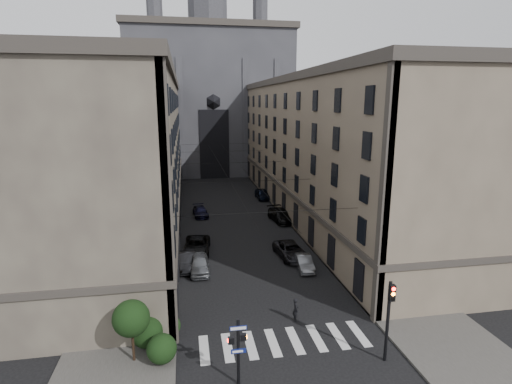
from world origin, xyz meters
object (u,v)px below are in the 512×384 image
car_right_midfar (281,215)px  car_right_near (304,262)px  traffic_light_right (389,312)px  car_left_far (200,212)px  gothic_tower (210,91)px  car_left_near (200,264)px  pedestrian_signal_left (238,347)px  car_left_midnear (187,261)px  car_right_midnear (290,250)px  pedestrian (296,309)px  car_left_midfar (197,246)px  car_right_far (262,194)px

car_right_midfar → car_right_near: bearing=-103.3°
traffic_light_right → car_left_far: 35.49m
gothic_tower → car_right_near: size_ratio=14.79×
car_left_near → car_left_far: car_left_near is taller
pedestrian_signal_left → gothic_tower: bearing=87.3°
car_left_midnear → car_right_midnear: (10.40, 0.89, -0.01)m
car_right_midnear → car_left_far: bearing=111.2°
car_left_midnear → pedestrian: pedestrian is taller
pedestrian_signal_left → car_left_far: 34.47m
car_left_midfar → car_right_near: size_ratio=1.45×
pedestrian → car_right_midfar: bearing=-9.1°
car_left_far → car_right_near: 21.73m
car_right_midnear → pedestrian: bearing=-108.5°
car_right_near → pedestrian: bearing=-105.9°
gothic_tower → pedestrian: gothic_tower is taller
car_right_far → car_left_midfar: bearing=-118.4°
car_left_near → car_left_far: 18.80m
car_right_far → traffic_light_right: bearing=-92.4°
pedestrian_signal_left → car_left_far: (-0.69, 34.43, -1.66)m
car_right_far → pedestrian: (-4.75, -36.99, 0.04)m
car_left_near → traffic_light_right: bearing=-54.7°
traffic_light_right → pedestrian: (-4.15, 5.48, -2.43)m
car_left_near → pedestrian: pedestrian is taller
gothic_tower → car_right_far: size_ratio=12.01×
car_right_midnear → car_left_near: bearing=-173.3°
car_left_far → car_left_midnear: bearing=-101.6°
car_left_midfar → car_left_near: bearing=-83.1°
car_right_midfar → car_right_far: car_right_far is taller
car_right_near → car_right_midnear: bearing=104.8°
car_right_midfar → car_left_near: bearing=-135.8°
car_right_near → car_right_midfar: 15.52m
car_right_far → pedestrian: pedestrian is taller
car_right_near → car_left_midfar: bearing=153.8°
car_left_far → car_right_far: 13.41m
car_left_midnear → car_right_midfar: (12.40, 13.35, 0.07)m
car_right_near → car_right_far: car_right_far is taller
car_left_near → car_right_midfar: 18.29m
car_right_midfar → car_right_far: bearing=82.1°
car_left_midfar → pedestrian: 16.04m
car_left_far → car_right_midnear: bearing=-68.6°
gothic_tower → car_right_far: 35.51m
pedestrian_signal_left → car_left_midnear: pedestrian_signal_left is taller
car_right_midnear → pedestrian: pedestrian is taller
car_left_midfar → car_right_midfar: car_right_midfar is taller
gothic_tower → car_right_far: gothic_tower is taller
gothic_tower → car_left_midnear: bearing=-96.2°
car_right_far → car_right_midfar: bearing=-91.6°
car_right_near → gothic_tower: bearing=99.3°
car_right_midfar → gothic_tower: bearing=90.2°
pedestrian_signal_left → traffic_light_right: 9.18m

